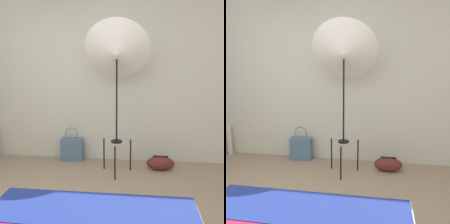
% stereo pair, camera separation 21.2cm
% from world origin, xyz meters
% --- Properties ---
extents(wall_back, '(8.00, 0.05, 2.60)m').
position_xyz_m(wall_back, '(0.00, 2.22, 1.30)').
color(wall_back, beige).
rests_on(wall_back, ground_plane).
extents(photo_umbrella, '(0.88, 0.58, 2.08)m').
position_xyz_m(photo_umbrella, '(0.35, 1.69, 1.65)').
color(photo_umbrella, black).
rests_on(photo_umbrella, ground_plane).
extents(tote_bag, '(0.34, 0.13, 0.53)m').
position_xyz_m(tote_bag, '(-0.39, 2.08, 0.19)').
color(tote_bag, slate).
rests_on(tote_bag, ground_plane).
extents(duffel_bag, '(0.40, 0.20, 0.21)m').
position_xyz_m(duffel_bag, '(0.97, 1.85, 0.10)').
color(duffel_bag, '#5B231E').
rests_on(duffel_bag, ground_plane).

